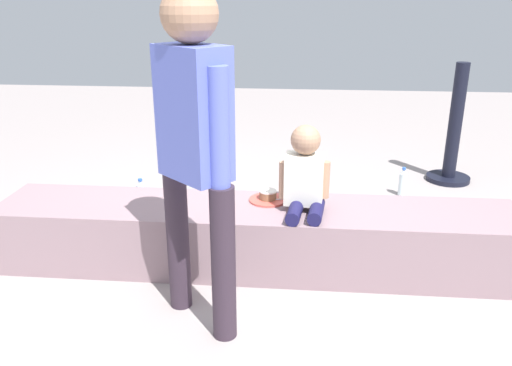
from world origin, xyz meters
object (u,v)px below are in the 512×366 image
Objects in this scene: adult_standing at (195,135)px; party_cup_red at (437,208)px; water_bottle_far_side at (141,193)px; child_seated at (305,175)px; cake_plate at (268,197)px; water_bottle_near_gift at (403,183)px; gift_bag at (125,209)px; cake_box_white at (208,211)px; handbag_black_leather at (435,227)px.

party_cup_red is at bearing 44.28° from adult_standing.
child_seated is at bearing -35.91° from water_bottle_far_side.
water_bottle_near_gift is (0.99, 1.12, -0.29)m from cake_plate.
gift_bag is 1.38× the size of water_bottle_far_side.
child_seated is 2.34× the size of water_bottle_far_side.
adult_standing is at bearing -62.52° from water_bottle_far_side.
gift_bag reaches higher than water_bottle_far_side.
water_bottle_near_gift is at bearing 117.13° from party_cup_red.
party_cup_red is at bearing 32.88° from cake_plate.
water_bottle_near_gift is (2.00, 0.74, -0.02)m from gift_bag.
water_bottle_far_side is 0.66× the size of cake_box_white.
gift_bag is 2.13m from water_bottle_near_gift.
water_bottle_near_gift is at bearing 20.37° from gift_bag.
handbag_black_leather is at bearing -8.62° from cake_box_white.
cake_box_white is at bearing -21.74° from water_bottle_far_side.
cake_plate reaches higher than water_bottle_far_side.
adult_standing is at bearing -144.07° from handbag_black_leather.
cake_plate is 1.13m from handbag_black_leather.
water_bottle_far_side is at bearing 90.65° from gift_bag.
water_bottle_far_side is 0.67× the size of handbag_black_leather.
gift_bag is 3.00× the size of party_cup_red.
cake_plate is at bearing -36.71° from water_bottle_far_side.
adult_standing is 1.84m from handbag_black_leather.
cake_box_white is at bearing 98.91° from adult_standing.
cake_box_white is at bearing 130.90° from cake_plate.
cake_box_white is (-0.19, 1.19, -0.88)m from adult_standing.
child_seated is 1.40m from gift_bag.
cake_plate reaches higher than water_bottle_near_gift.
cake_box_white is 1.53m from handbag_black_leather.
water_bottle_far_side is at bearing 117.48° from adult_standing.
adult_standing is 5.02× the size of handbag_black_leather.
adult_standing reaches higher than handbag_black_leather.
child_seated is at bearing 47.36° from adult_standing.
water_bottle_far_side is at bearing -179.82° from party_cup_red.
gift_bag reaches higher than water_bottle_near_gift.
adult_standing is at bearing -132.64° from child_seated.
handbag_black_leather is at bearing -12.24° from water_bottle_far_side.
child_seated reaches higher than handbag_black_leather.
child_seated is 1.54× the size of cake_box_white.
gift_bag is at bearing 177.94° from handbag_black_leather.
handbag_black_leather is at bearing 35.93° from adult_standing.
handbag_black_leather is at bearing -2.06° from gift_bag.
child_seated is 0.31m from cake_plate.
water_bottle_near_gift is 0.76× the size of handbag_black_leather.
adult_standing is 7.50× the size of water_bottle_far_side.
water_bottle_near_gift is at bearing 10.42° from water_bottle_far_side.
cake_plate reaches higher than cake_box_white.
child_seated is 2.07× the size of water_bottle_near_gift.
party_cup_red is 0.30× the size of cake_box_white.
adult_standing reaches higher than water_bottle_far_side.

